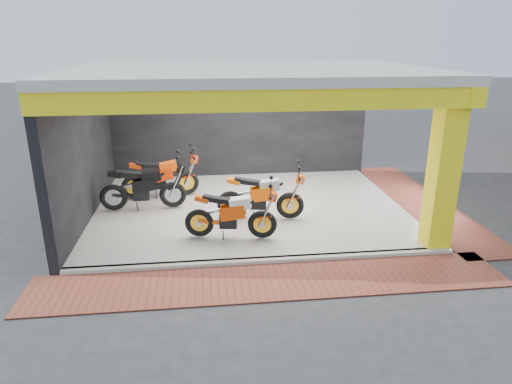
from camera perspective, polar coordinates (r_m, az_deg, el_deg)
The scene contains 15 objects.
ground at distance 10.34m, azimuth 0.36°, elevation -6.24°, with size 80.00×80.00×0.00m, color #2D2D30.
showroom_floor at distance 12.15m, azimuth -0.80°, elevation -2.04°, with size 8.00×6.00×0.10m, color silver.
showroom_ceiling at distance 11.37m, azimuth -0.89°, elevation 14.91°, with size 8.40×6.40×0.20m, color beige.
back_wall at distance 14.67m, azimuth -2.11°, elevation 8.52°, with size 8.20×0.20×3.50m, color black.
left_wall at distance 11.96m, azimuth -20.85°, elevation 4.89°, with size 0.20×6.20×3.50m, color black.
corner_column at distance 10.20m, azimuth 22.37°, elevation 2.44°, with size 0.50×0.50×3.50m, color yellow.
header_beam_front at distance 8.44m, azimuth 1.26°, elevation 11.47°, with size 8.40×0.30×0.40m, color yellow.
header_beam_right at distance 12.46m, azimuth 18.25°, elevation 12.96°, with size 0.30×6.40×0.40m, color yellow.
floor_kerb at distance 9.41m, azimuth 1.13°, elevation -8.58°, with size 8.00×0.20×0.10m, color silver.
paver_front at distance 8.75m, azimuth 1.84°, elevation -11.12°, with size 9.00×1.40×0.03m, color brown.
paver_right at distance 13.49m, azimuth 19.92°, elevation -1.20°, with size 1.40×7.00×0.03m, color brown.
moto_hero at distance 9.99m, azimuth 0.80°, elevation -2.39°, with size 2.17×0.80×1.33m, color #E64809, non-canonical shape.
moto_row_a at distance 11.09m, azimuth 4.33°, elevation -0.10°, with size 2.26×0.84×1.38m, color #FF630A, non-canonical shape.
moto_row_b at distance 12.00m, azimuth -10.44°, elevation 1.21°, with size 2.32×0.86×1.42m, color black, non-canonical shape.
moto_row_c at distance 12.95m, azimuth -8.68°, elevation 2.53°, with size 2.26×0.84×1.38m, color red, non-canonical shape.
Camera 1 is at (-1.16, -9.29, 4.39)m, focal length 32.00 mm.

